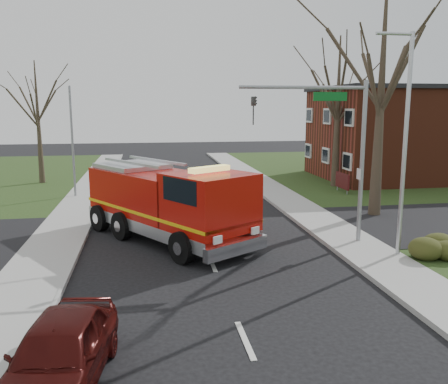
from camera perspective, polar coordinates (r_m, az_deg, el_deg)
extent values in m
plane|color=black|center=(17.88, -1.48, -8.55)|extent=(120.00, 120.00, 0.00)
cube|color=#A1A09B|center=(19.65, 16.87, -7.02)|extent=(2.40, 80.00, 0.15)
cube|color=#A1A09B|center=(18.12, -21.53, -8.78)|extent=(2.40, 80.00, 0.15)
cube|color=maroon|center=(40.84, 22.19, 6.36)|extent=(15.00, 10.00, 7.00)
cube|color=black|center=(40.80, 22.54, 11.40)|extent=(15.40, 10.40, 0.30)
cube|color=silver|center=(37.58, 12.14, 4.32)|extent=(0.12, 1.40, 1.20)
cube|color=#461012|center=(32.32, 14.06, 1.32)|extent=(0.12, 2.00, 1.00)
cylinder|color=gray|center=(31.67, 14.60, 0.29)|extent=(0.08, 0.08, 0.90)
cylinder|color=gray|center=(33.11, 13.48, 0.77)|extent=(0.08, 0.08, 0.90)
cone|color=#33281E|center=(25.65, 18.31, 10.30)|extent=(0.64, 0.64, 12.00)
cone|color=#33281E|center=(34.45, 13.49, 9.16)|extent=(0.56, 0.56, 10.50)
cone|color=#33281E|center=(37.57, -21.43, 7.66)|extent=(0.44, 0.44, 9.00)
cylinder|color=gray|center=(20.42, 16.26, 3.21)|extent=(0.18, 0.18, 6.80)
cylinder|color=gray|center=(19.30, 9.60, 12.31)|extent=(5.20, 0.14, 0.14)
cube|color=#0C591E|center=(19.68, 12.65, 11.15)|extent=(1.40, 0.06, 0.35)
imported|color=black|center=(18.75, 3.66, 11.43)|extent=(0.22, 0.18, 1.10)
cylinder|color=#B7BABF|center=(18.91, 20.92, 4.85)|extent=(0.16, 0.16, 8.40)
cylinder|color=#B7BABF|center=(18.67, 19.82, 17.49)|extent=(1.40, 0.12, 0.12)
cylinder|color=gray|center=(31.17, -17.76, 5.63)|extent=(0.14, 0.14, 7.00)
cube|color=#A70F07|center=(21.73, -9.01, -0.55)|extent=(5.58, 6.46, 2.35)
cube|color=#A70F07|center=(18.35, -1.73, -1.90)|extent=(4.01, 4.01, 2.68)
cube|color=#B7BABF|center=(20.85, -6.91, -3.63)|extent=(7.17, 8.91, 0.50)
cube|color=#E5B20C|center=(20.71, -6.94, -1.98)|extent=(7.18, 8.92, 0.13)
cube|color=black|center=(17.29, 0.90, 0.18)|extent=(2.25, 1.50, 0.95)
cube|color=#E5D866|center=(18.09, -1.75, 2.78)|extent=(1.72, 1.29, 0.20)
cylinder|color=black|center=(17.71, -5.07, -6.68)|extent=(0.99, 1.25, 1.23)
cylinder|color=black|center=(19.53, 1.77, -5.03)|extent=(0.99, 1.25, 1.23)
cylinder|color=black|center=(22.96, -14.73, -3.03)|extent=(0.99, 1.25, 1.23)
cylinder|color=black|center=(24.38, -8.67, -2.03)|extent=(0.99, 1.25, 1.23)
imported|color=#390B09|center=(10.86, -19.19, -17.86)|extent=(2.42, 4.66, 1.51)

